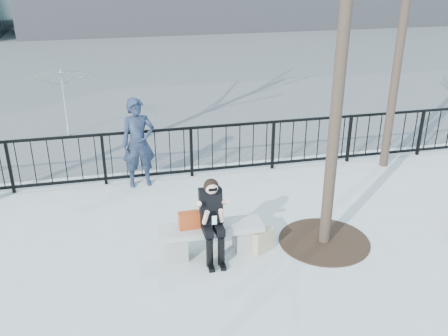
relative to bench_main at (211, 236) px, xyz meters
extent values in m
plane|color=#A4A49F|center=(0.00, 0.00, -0.30)|extent=(120.00, 120.00, 0.00)
cube|color=#474747|center=(0.00, 15.00, -0.30)|extent=(60.00, 23.00, 0.01)
cube|color=black|center=(0.00, 3.00, 0.78)|extent=(14.00, 0.05, 0.05)
cube|color=black|center=(0.00, 3.00, -0.18)|extent=(14.00, 0.05, 0.05)
cube|color=#2D2D30|center=(3.00, 21.96, 0.90)|extent=(18.00, 0.08, 2.40)
cylinder|color=black|center=(1.90, -0.10, 3.45)|extent=(0.18, 0.18, 7.50)
cylinder|color=black|center=(4.50, 2.60, 3.20)|extent=(0.18, 0.18, 7.00)
cylinder|color=black|center=(1.90, -0.10, -0.29)|extent=(1.50, 1.50, 0.02)
cube|color=slate|center=(-0.55, 0.00, -0.10)|extent=(0.32, 0.38, 0.40)
cube|color=slate|center=(0.55, 0.00, -0.10)|extent=(0.32, 0.38, 0.40)
cube|color=gray|center=(0.00, 0.00, 0.14)|extent=(1.65, 0.46, 0.09)
cube|color=#A13613|center=(-0.33, 0.02, 0.32)|extent=(0.33, 0.17, 0.27)
cube|color=beige|center=(0.83, -0.13, -0.12)|extent=(0.41, 0.31, 0.37)
imported|color=black|center=(-0.89, 2.80, 0.61)|extent=(0.71, 0.50, 1.83)
imported|color=gold|center=(-2.49, 6.15, 0.59)|extent=(2.60, 2.61, 1.78)
camera|label=1|loc=(-1.31, -6.65, 4.15)|focal=40.00mm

